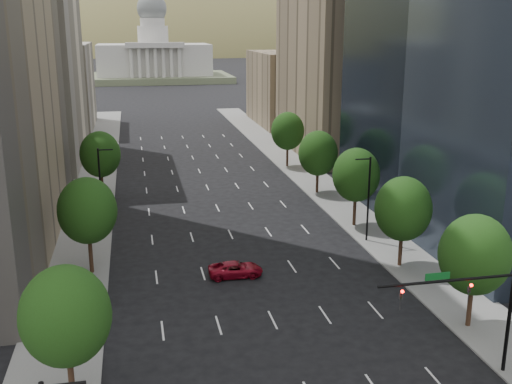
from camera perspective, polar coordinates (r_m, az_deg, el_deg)
sidewalk_left at (r=64.82m, az=-16.11°, el=-4.71°), size 6.00×200.00×0.15m
sidewalk_right at (r=69.29m, az=10.36°, el=-3.03°), size 6.00×200.00×0.15m
midrise_cream_left at (r=105.04m, az=-20.45°, el=12.19°), size 14.00×30.00×35.00m
filler_left at (r=138.27m, az=-18.15°, el=9.40°), size 14.00×26.00×18.00m
parking_tan_right at (r=106.83m, az=7.54°, el=11.69°), size 14.00×30.00×30.00m
filler_right at (r=138.92m, az=2.97°, el=9.74°), size 14.00×26.00×16.00m
tree_right_1 at (r=46.59m, az=19.91°, el=-5.58°), size 5.20×5.20×8.75m
tree_right_2 at (r=56.60m, az=13.68°, el=-1.56°), size 5.20×5.20×8.61m
tree_right_3 at (r=67.16m, az=9.41°, el=1.59°), size 5.20×5.20×8.89m
tree_right_4 at (r=80.14m, az=5.86°, el=3.64°), size 5.20×5.20×8.46m
tree_right_5 at (r=95.21m, az=3.00°, el=5.75°), size 5.20×5.20×8.75m
tree_left_0 at (r=36.76m, az=-17.48°, el=-11.08°), size 5.20×5.20×8.75m
tree_left_1 at (r=55.29m, az=-15.59°, el=-1.71°), size 5.20×5.20×8.97m
tree_left_2 at (r=80.56m, az=-14.45°, el=3.45°), size 5.20×5.20×8.68m
streetlight_rn at (r=62.73m, az=10.49°, el=-0.44°), size 1.70×0.20×9.00m
streetlight_ln at (r=68.06m, az=-14.39°, el=0.58°), size 1.70×0.20×9.00m
traffic_signal at (r=40.39m, az=19.97°, el=-9.74°), size 9.12×0.40×7.38m
capitol at (r=251.06m, az=-9.58°, el=12.22°), size 60.00×40.00×35.20m
foothills at (r=604.79m, az=-7.42°, el=9.65°), size 720.00×413.00×263.00m
car_red_far at (r=54.52m, az=-1.93°, el=-7.28°), size 4.89×2.31×1.35m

